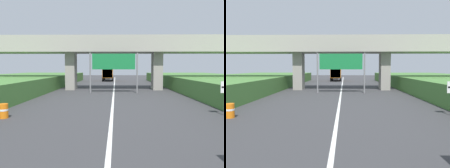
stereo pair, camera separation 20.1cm
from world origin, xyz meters
The scene contains 5 objects.
lane_centre_stripe centered at (0.00, 30.23, 0.00)m, with size 0.20×100.47×0.01m, color white.
overpass_bridge centered at (0.00, 37.79, 5.54)m, with size 40.00×4.80×7.40m.
overhead_highway_sign centered at (0.00, 33.07, 3.57)m, with size 5.88×0.18×4.90m.
truck_orange centered at (-1.58, 59.38, 1.93)m, with size 2.44×7.30×3.44m.
construction_barrel_4 centered at (-6.68, 19.00, 0.46)m, with size 0.57×0.57×0.90m.
Camera 1 is at (0.26, 4.98, 3.12)m, focal length 37.15 mm.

